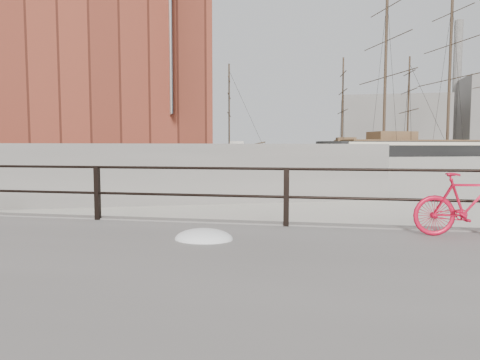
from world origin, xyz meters
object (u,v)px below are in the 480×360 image
at_px(schooner_mid, 374,156).
at_px(schooner_left, 201,156).
at_px(workboat_near, 91,167).
at_px(barque_black, 447,156).
at_px(bicycle, 468,205).
at_px(workboat_far, 62,160).

height_order(schooner_mid, schooner_left, schooner_mid).
height_order(schooner_mid, workboat_near, schooner_mid).
distance_m(barque_black, schooner_mid, 14.73).
bearing_deg(schooner_mid, bicycle, -102.21).
bearing_deg(bicycle, schooner_mid, 78.60).
height_order(bicycle, workboat_near, workboat_near).
relative_size(workboat_near, workboat_far, 1.05).
bearing_deg(barque_black, schooner_left, 170.42).
bearing_deg(workboat_near, schooner_mid, 13.28).
distance_m(bicycle, barque_black, 83.34).
distance_m(schooner_mid, schooner_left, 32.14).
bearing_deg(barque_black, schooner_mid, 176.57).
relative_size(barque_black, schooner_left, 2.54).
relative_size(schooner_mid, workboat_near, 2.09).
distance_m(bicycle, schooner_left, 73.83).
xyz_separation_m(bicycle, workboat_near, (-21.50, 26.64, -0.83)).
bearing_deg(workboat_near, schooner_left, 47.34).
relative_size(schooner_left, workboat_far, 1.95).
xyz_separation_m(bicycle, schooner_left, (-24.04, 69.80, -0.83)).
height_order(barque_black, schooner_left, barque_black).
bearing_deg(barque_black, workboat_near, -151.41).
height_order(bicycle, schooner_left, schooner_left).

